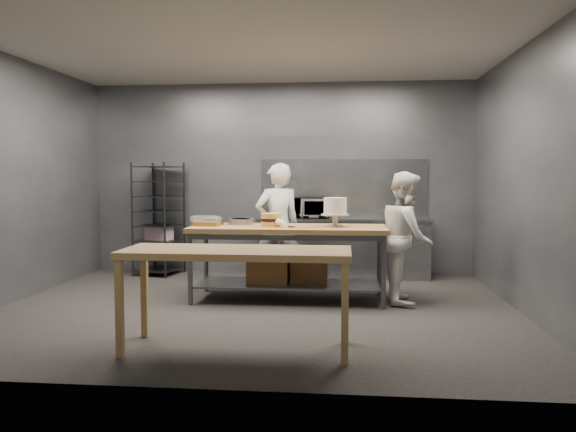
# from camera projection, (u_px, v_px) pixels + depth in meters

# --- Properties ---
(ground) EXTENTS (6.00, 6.00, 0.00)m
(ground) POSITION_uv_depth(u_px,v_px,m) (257.00, 308.00, 6.54)
(ground) COLOR black
(ground) RESTS_ON ground
(back_wall) EXTENTS (6.00, 0.04, 3.00)m
(back_wall) POSITION_uv_depth(u_px,v_px,m) (281.00, 178.00, 8.91)
(back_wall) COLOR #4C4F54
(back_wall) RESTS_ON ground
(work_table) EXTENTS (2.40, 0.90, 0.92)m
(work_table) POSITION_uv_depth(u_px,v_px,m) (287.00, 254.00, 6.95)
(work_table) COLOR olive
(work_table) RESTS_ON ground
(near_counter) EXTENTS (2.00, 0.70, 0.90)m
(near_counter) POSITION_uv_depth(u_px,v_px,m) (237.00, 259.00, 4.92)
(near_counter) COLOR #A47444
(near_counter) RESTS_ON ground
(back_counter) EXTENTS (2.60, 0.60, 0.90)m
(back_counter) POSITION_uv_depth(u_px,v_px,m) (343.00, 247.00, 8.57)
(back_counter) COLOR slate
(back_counter) RESTS_ON ground
(splashback_panel) EXTENTS (2.60, 0.02, 0.90)m
(splashback_panel) POSITION_uv_depth(u_px,v_px,m) (344.00, 188.00, 8.80)
(splashback_panel) COLOR slate
(splashback_panel) RESTS_ON back_counter
(speed_rack) EXTENTS (0.72, 0.76, 1.75)m
(speed_rack) POSITION_uv_depth(u_px,v_px,m) (159.00, 220.00, 8.74)
(speed_rack) COLOR black
(speed_rack) RESTS_ON ground
(chef_behind) EXTENTS (0.74, 0.63, 1.71)m
(chef_behind) POSITION_uv_depth(u_px,v_px,m) (278.00, 226.00, 7.62)
(chef_behind) COLOR silver
(chef_behind) RESTS_ON ground
(chef_right) EXTENTS (0.62, 0.79, 1.59)m
(chef_right) POSITION_uv_depth(u_px,v_px,m) (406.00, 237.00, 6.81)
(chef_right) COLOR white
(chef_right) RESTS_ON ground
(microwave) EXTENTS (0.54, 0.37, 0.30)m
(microwave) POSITION_uv_depth(u_px,v_px,m) (312.00, 208.00, 8.57)
(microwave) COLOR black
(microwave) RESTS_ON back_counter
(frosted_cake_stand) EXTENTS (0.34, 0.34, 0.36)m
(frosted_cake_stand) POSITION_uv_depth(u_px,v_px,m) (335.00, 208.00, 6.82)
(frosted_cake_stand) COLOR #BAB095
(frosted_cake_stand) RESTS_ON work_table
(layer_cake) EXTENTS (0.25, 0.25, 0.16)m
(layer_cake) POSITION_uv_depth(u_px,v_px,m) (271.00, 220.00, 6.91)
(layer_cake) COLOR gold
(layer_cake) RESTS_ON work_table
(cake_pans) EXTENTS (0.64, 0.35, 0.07)m
(cake_pans) POSITION_uv_depth(u_px,v_px,m) (233.00, 221.00, 7.18)
(cake_pans) COLOR gray
(cake_pans) RESTS_ON work_table
(piping_bag) EXTENTS (0.30, 0.39, 0.12)m
(piping_bag) POSITION_uv_depth(u_px,v_px,m) (281.00, 222.00, 6.75)
(piping_bag) COLOR white
(piping_bag) RESTS_ON work_table
(offset_spatula) EXTENTS (0.36, 0.02, 0.02)m
(offset_spatula) POSITION_uv_depth(u_px,v_px,m) (299.00, 227.00, 6.73)
(offset_spatula) COLOR slate
(offset_spatula) RESTS_ON work_table
(pastry_clamshells) EXTENTS (0.38, 0.37, 0.11)m
(pastry_clamshells) POSITION_uv_depth(u_px,v_px,m) (206.00, 221.00, 7.06)
(pastry_clamshells) COLOR #AA7122
(pastry_clamshells) RESTS_ON work_table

